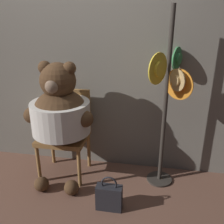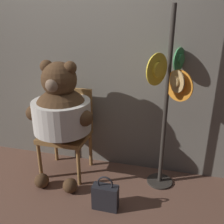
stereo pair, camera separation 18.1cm
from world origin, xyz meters
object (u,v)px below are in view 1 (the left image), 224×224
Objects in this scene: teddy_bear at (60,114)px; handbag_on_ground at (109,197)px; hat_display_rack at (168,98)px; chair at (65,129)px.

teddy_bear is 0.96m from handbag_on_ground.
hat_display_rack is (1.08, 0.11, 0.20)m from teddy_bear.
hat_display_rack is at bearing 45.60° from handbag_on_ground.
chair is 1.19m from hat_display_rack.
chair is 0.73× the size of teddy_bear.
handbag_on_ground is (0.61, -0.55, -0.40)m from chair.
handbag_on_ground is at bearing -134.40° from hat_display_rack.
teddy_bear is 1.11m from hat_display_rack.
handbag_on_ground is (0.59, -0.40, -0.65)m from teddy_bear.
chair is 0.53× the size of hat_display_rack.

